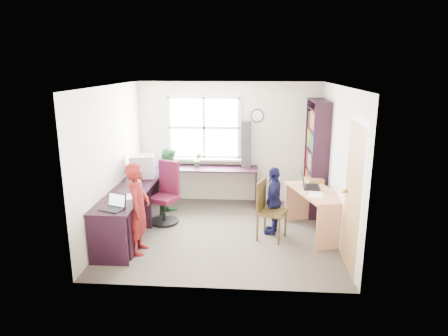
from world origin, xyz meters
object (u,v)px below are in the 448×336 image
Objects in this scene: laptop_right at (308,184)px; cd_tower at (246,144)px; potted_plant at (197,160)px; person_red at (138,209)px; swivel_chair at (166,197)px; wooden_chair at (268,208)px; l_desk at (140,211)px; bookshelf at (316,160)px; laptop_left at (114,205)px; crt_monitor at (142,167)px; person_green at (171,181)px; right_desk at (316,203)px; person_navy at (274,200)px.

cd_tower reaches higher than laptop_right.
person_red reaches higher than potted_plant.
swivel_chair is 1.18× the size of cd_tower.
laptop_right is (0.67, 0.42, 0.28)m from wooden_chair.
wooden_chair is at bearing 4.02° from l_desk.
swivel_chair is 3.78× the size of potted_plant.
bookshelf is 2.21× the size of wooden_chair.
laptop_left is at bearing -137.94° from wooden_chair.
crt_monitor reaches higher than laptop_left.
laptop_left is at bearing -102.07° from crt_monitor.
l_desk is 1.04m from crt_monitor.
person_green is (-2.43, 0.58, -0.16)m from laptop_right.
cd_tower reaches higher than right_desk.
person_red is at bearing -124.29° from cd_tower.
bookshelf is 1.36m from cd_tower.
person_navy is (0.48, -1.44, -0.65)m from cd_tower.
person_navy is at bearing -72.11° from cd_tower.
laptop_left is 0.34× the size of person_navy.
swivel_chair is at bearing -142.42° from cd_tower.
crt_monitor reaches higher than l_desk.
laptop_right is at bearing 44.99° from laptop_left.
person_navy is (2.31, -0.53, -0.40)m from crt_monitor.
right_desk is 1.46× the size of wooden_chair.
bookshelf reaches higher than cd_tower.
wooden_chair is 0.84× the size of person_navy.
wooden_chair is at bearing 4.00° from swivel_chair.
person_navy is at bearing -126.67° from bookshelf.
l_desk is at bearing 104.22° from laptop_right.
swivel_chair is at bearing 88.79° from laptop_right.
person_navy reaches higher than swivel_chair.
swivel_chair is 1.23m from person_red.
cd_tower reaches higher than l_desk.
l_desk is 0.55m from person_red.
potted_plant reaches higher than laptop_left.
potted_plant is at bearing -121.14° from person_navy.
potted_plant is at bearing 150.94° from wooden_chair.
person_green reaches higher than swivel_chair.
l_desk is at bearing -155.03° from wooden_chair.
laptop_right is 1.31× the size of potted_plant.
swivel_chair is (-2.68, -0.75, -0.54)m from bookshelf.
bookshelf is at bearing -13.35° from laptop_right.
wooden_chair is at bearing -50.01° from potted_plant.
bookshelf is 3.45m from person_red.
laptop_right is at bearing -30.15° from potted_plant.
bookshelf is 5.55× the size of laptop_left.
right_desk is 1.19m from bookshelf.
laptop_right is 2.50m from person_green.
person_navy is (0.10, 0.22, 0.05)m from wooden_chair.
laptop_right is 0.27× the size of person_red.
l_desk is at bearing 98.96° from laptop_left.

